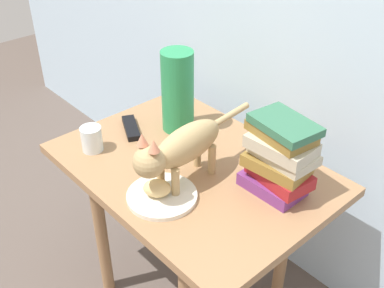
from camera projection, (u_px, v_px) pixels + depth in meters
The scene contains 8 objects.
side_table at pixel (192, 185), 1.53m from camera, with size 0.86×0.61×0.61m.
plate at pixel (162, 196), 1.35m from camera, with size 0.20×0.20×0.01m, color silver.
bread_roll at pixel (157, 188), 1.33m from camera, with size 0.08×0.06×0.05m, color #E0BC7A.
cat at pixel (181, 148), 1.33m from camera, with size 0.12×0.48×0.23m.
book_stack at pixel (279, 157), 1.31m from camera, with size 0.21×0.15×0.23m.
green_vase at pixel (178, 91), 1.59m from camera, with size 0.11×0.11×0.29m, color #288C51.
candle_jar at pixel (92, 140), 1.53m from camera, with size 0.07×0.07×0.08m.
tv_remote at pixel (131, 128), 1.65m from camera, with size 0.15×0.04×0.02m, color black.
Camera 1 is at (0.89, -0.80, 1.49)m, focal length 43.73 mm.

